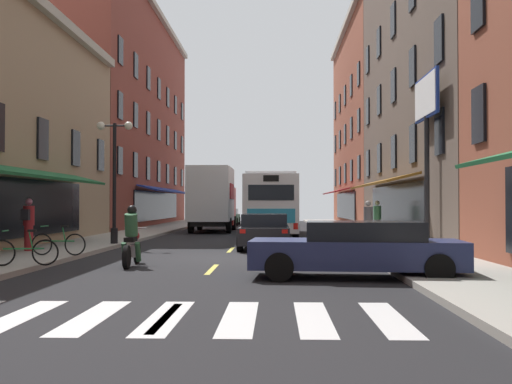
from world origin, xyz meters
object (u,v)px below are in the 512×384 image
pedestrian_near (28,223)px  pedestrian_far (377,218)px  sedan_mid (358,249)px  street_lamp_twin (114,176)px  bicycle_near (24,251)px  transit_bus (272,204)px  bicycle_mid (59,243)px  motorcycle_rider (132,240)px  sedan_far (265,231)px  pedestrian_mid (368,221)px  billboard_sign (427,116)px  sedan_near (227,217)px  box_truck (213,200)px

pedestrian_near → pedestrian_far: 15.53m
sedan_mid → street_lamp_twin: size_ratio=1.02×
bicycle_near → transit_bus: bearing=70.8°
bicycle_near → bicycle_mid: bearing=94.5°
motorcycle_rider → sedan_far: bearing=61.5°
sedan_far → pedestrian_mid: (4.10, 1.38, 0.33)m
pedestrian_mid → pedestrian_far: size_ratio=0.98×
sedan_mid → motorcycle_rider: size_ratio=2.37×
billboard_sign → transit_bus: size_ratio=0.55×
transit_bus → sedan_far: 9.82m
motorcycle_rider → bicycle_mid: motorcycle_rider is taller
sedan_far → street_lamp_twin: (-5.93, 0.72, 2.13)m
transit_bus → bicycle_near: 18.56m
transit_bus → street_lamp_twin: 10.98m
sedan_near → bicycle_near: sedan_near is taller
sedan_mid → bicycle_mid: 9.39m
bicycle_near → bicycle_mid: (-0.24, 3.04, 0.00)m
sedan_mid → pedestrian_near: pedestrian_near is taller
sedan_near → pedestrian_far: pedestrian_far is taller
bicycle_mid → pedestrian_near: pedestrian_near is taller
sedan_far → motorcycle_rider: 7.30m
pedestrian_far → transit_bus: bearing=91.3°
box_truck → bicycle_mid: box_truck is taller
bicycle_near → pedestrian_mid: size_ratio=1.01×
box_truck → street_lamp_twin: street_lamp_twin is taller
bicycle_near → pedestrian_mid: (10.01, 9.10, 0.50)m
motorcycle_rider → pedestrian_far: pedestrian_far is taller
pedestrian_mid → street_lamp_twin: bearing=-115.3°
sedan_near → street_lamp_twin: 24.10m
pedestrian_mid → sedan_mid: bearing=-39.2°
pedestrian_near → bicycle_near: bearing=-65.6°
box_truck → bicycle_mid: size_ratio=4.19×
bicycle_mid → pedestrian_near: size_ratio=0.99×
box_truck → pedestrian_mid: box_truck is taller
sedan_mid → sedan_far: bearing=104.6°
sedan_near → sedan_far: 24.84m
sedan_mid → pedestrian_far: size_ratio=2.87×
pedestrian_near → street_lamp_twin: street_lamp_twin is taller
pedestrian_far → street_lamp_twin: size_ratio=0.36×
pedestrian_near → sedan_near: bearing=83.8°
pedestrian_mid → transit_bus: bearing=175.9°
pedestrian_far → sedan_near: bearing=65.8°
transit_bus → box_truck: (-3.58, 3.80, 0.28)m
sedan_mid → pedestrian_near: (-10.06, 5.77, 0.39)m
transit_bus → pedestrian_far: transit_bus is taller
sedan_near → motorcycle_rider: motorcycle_rider is taller
box_truck → motorcycle_rider: 20.03m
sedan_mid → pedestrian_mid: size_ratio=2.92×
motorcycle_rider → bicycle_near: (-2.41, -1.31, -0.21)m
motorcycle_rider → pedestrian_far: (8.67, 11.97, 0.31)m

